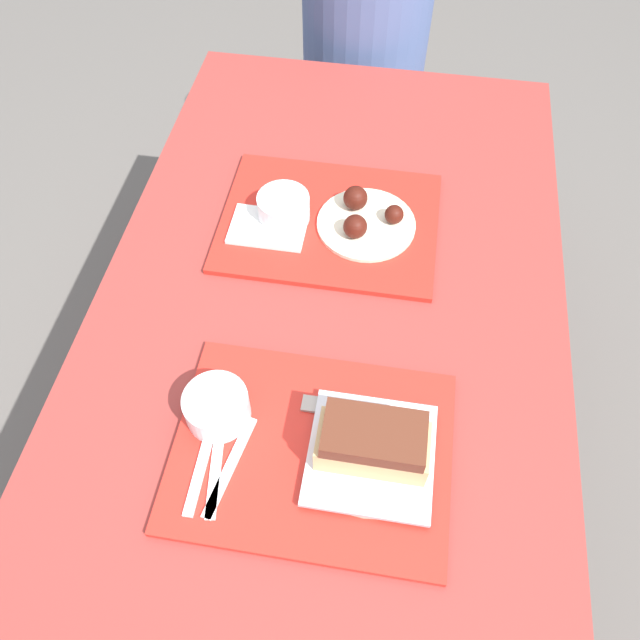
% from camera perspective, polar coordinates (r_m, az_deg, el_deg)
% --- Properties ---
extents(ground_plane, '(12.00, 12.00, 0.00)m').
position_cam_1_polar(ground_plane, '(1.78, 0.16, -14.99)').
color(ground_plane, '#605B56').
extents(picnic_table, '(0.86, 1.65, 0.75)m').
position_cam_1_polar(picnic_table, '(1.18, 0.23, -4.00)').
color(picnic_table, maroon).
rests_on(picnic_table, ground_plane).
extents(picnic_bench_far, '(0.82, 0.28, 0.43)m').
position_cam_1_polar(picnic_bench_far, '(2.10, 4.90, 16.45)').
color(picnic_bench_far, maroon).
rests_on(picnic_bench_far, ground_plane).
extents(tray_near, '(0.43, 0.33, 0.01)m').
position_cam_1_polar(tray_near, '(0.99, -0.72, -11.85)').
color(tray_near, red).
rests_on(tray_near, picnic_table).
extents(tray_far, '(0.43, 0.33, 0.01)m').
position_cam_1_polar(tray_far, '(1.27, 0.85, 8.94)').
color(tray_far, red).
rests_on(tray_far, picnic_table).
extents(bowl_coleslaw_near, '(0.10, 0.10, 0.05)m').
position_cam_1_polar(bowl_coleslaw_near, '(1.00, -9.44, -7.77)').
color(bowl_coleslaw_near, silver).
rests_on(bowl_coleslaw_near, tray_near).
extents(brisket_sandwich_plate, '(0.19, 0.19, 0.10)m').
position_cam_1_polar(brisket_sandwich_plate, '(0.95, 4.80, -11.50)').
color(brisket_sandwich_plate, beige).
rests_on(brisket_sandwich_plate, tray_near).
extents(plastic_fork_near, '(0.04, 0.17, 0.00)m').
position_cam_1_polar(plastic_fork_near, '(0.99, -9.47, -12.87)').
color(plastic_fork_near, white).
rests_on(plastic_fork_near, tray_near).
extents(plastic_knife_near, '(0.05, 0.17, 0.00)m').
position_cam_1_polar(plastic_knife_near, '(0.98, -8.21, -13.10)').
color(plastic_knife_near, white).
rests_on(plastic_knife_near, tray_near).
extents(plastic_spoon_near, '(0.02, 0.17, 0.00)m').
position_cam_1_polar(plastic_spoon_near, '(0.99, -10.72, -12.63)').
color(plastic_spoon_near, white).
rests_on(plastic_spoon_near, tray_near).
extents(condiment_packet, '(0.04, 0.03, 0.01)m').
position_cam_1_polar(condiment_packet, '(1.02, -0.66, -7.71)').
color(condiment_packet, '#A59E93').
rests_on(condiment_packet, tray_near).
extents(bowl_coleslaw_far, '(0.10, 0.10, 0.05)m').
position_cam_1_polar(bowl_coleslaw_far, '(1.25, -3.36, 10.31)').
color(bowl_coleslaw_far, silver).
rests_on(bowl_coleslaw_far, tray_far).
extents(wings_plate_far, '(0.20, 0.20, 0.06)m').
position_cam_1_polar(wings_plate_far, '(1.25, 4.11, 9.26)').
color(wings_plate_far, beige).
rests_on(wings_plate_far, tray_far).
extents(napkin_far, '(0.15, 0.10, 0.01)m').
position_cam_1_polar(napkin_far, '(1.25, -4.76, 8.42)').
color(napkin_far, white).
rests_on(napkin_far, tray_far).
extents(person_seated_across, '(0.35, 0.35, 0.68)m').
position_cam_1_polar(person_seated_across, '(1.91, 4.21, 24.84)').
color(person_seated_across, '#4C6093').
rests_on(person_seated_across, picnic_bench_far).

